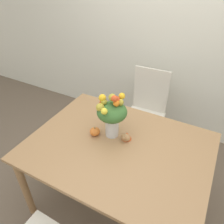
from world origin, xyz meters
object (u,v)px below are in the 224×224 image
object	(u,v)px
pumpkin	(95,131)
dining_chair_near_window	(146,111)
flower_vase	(112,114)
turkey_figurine	(126,136)

from	to	relation	value
pumpkin	dining_chair_near_window	size ratio (longest dim) A/B	0.09
flower_vase	pumpkin	world-z (taller)	flower_vase
flower_vase	turkey_figurine	bearing A→B (deg)	0.08
pumpkin	turkey_figurine	bearing A→B (deg)	15.11
flower_vase	pumpkin	bearing A→B (deg)	-150.30
pumpkin	dining_chair_near_window	bearing A→B (deg)	80.03
flower_vase	dining_chair_near_window	size ratio (longest dim) A/B	0.40
pumpkin	dining_chair_near_window	world-z (taller)	dining_chair_near_window
turkey_figurine	flower_vase	bearing A→B (deg)	-179.92
flower_vase	pumpkin	distance (m)	0.22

